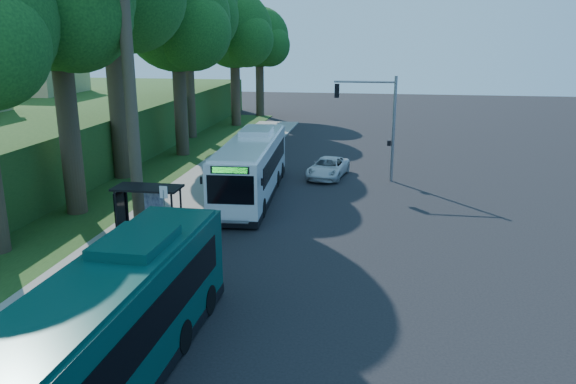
% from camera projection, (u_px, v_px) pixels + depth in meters
% --- Properties ---
extents(ground, '(140.00, 140.00, 0.00)m').
position_uv_depth(ground, '(301.00, 225.00, 29.22)').
color(ground, black).
rests_on(ground, ground).
extents(sidewalk, '(4.50, 70.00, 0.12)m').
position_uv_depth(sidewalk, '(167.00, 217.00, 30.30)').
color(sidewalk, gray).
rests_on(sidewalk, ground).
extents(red_curb, '(0.25, 30.00, 0.13)m').
position_uv_depth(red_curb, '(183.00, 245.00, 26.15)').
color(red_curb, maroon).
rests_on(red_curb, ground).
extents(grass_verge, '(8.00, 70.00, 0.06)m').
position_uv_depth(grass_verge, '(111.00, 189.00, 35.93)').
color(grass_verge, '#234719').
rests_on(grass_verge, ground).
extents(bus_shelter, '(3.20, 1.51, 2.55)m').
position_uv_depth(bus_shelter, '(145.00, 201.00, 27.11)').
color(bus_shelter, black).
rests_on(bus_shelter, ground).
extents(stop_sign_pole, '(0.35, 0.06, 3.17)m').
position_uv_depth(stop_sign_pole, '(165.00, 210.00, 24.72)').
color(stop_sign_pole, gray).
rests_on(stop_sign_pole, ground).
extents(traffic_signal_pole, '(4.10, 0.30, 7.00)m').
position_uv_depth(traffic_signal_pole, '(379.00, 115.00, 36.97)').
color(traffic_signal_pole, gray).
rests_on(traffic_signal_pole, ground).
extents(hillside_backdrop, '(24.00, 60.00, 8.80)m').
position_uv_depth(hillside_backdrop, '(14.00, 123.00, 46.90)').
color(hillside_backdrop, '#234719').
rests_on(hillside_backdrop, ground).
extents(tree_0, '(8.40, 8.00, 15.70)m').
position_uv_depth(tree_0, '(57.00, 0.00, 28.07)').
color(tree_0, '#382B1E').
rests_on(tree_0, ground).
extents(tree_2, '(8.82, 8.40, 15.12)m').
position_uv_depth(tree_2, '(178.00, 23.00, 43.40)').
color(tree_2, '#382B1E').
rests_on(tree_2, ground).
extents(tree_3, '(10.08, 9.60, 17.28)m').
position_uv_depth(tree_3, '(186.00, 7.00, 50.91)').
color(tree_3, '#382B1E').
rests_on(tree_3, ground).
extents(tree_4, '(8.40, 8.00, 14.14)m').
position_uv_depth(tree_4, '(235.00, 33.00, 58.75)').
color(tree_4, '#382B1E').
rests_on(tree_4, ground).
extents(tree_5, '(7.35, 7.00, 12.86)m').
position_uv_depth(tree_5, '(260.00, 40.00, 66.42)').
color(tree_5, '#382B1E').
rests_on(tree_5, ground).
extents(white_bus, '(3.45, 12.93, 3.82)m').
position_uv_depth(white_bus, '(252.00, 166.00, 34.08)').
color(white_bus, white).
rests_on(white_bus, ground).
extents(teal_bus, '(2.96, 12.77, 3.79)m').
position_uv_depth(teal_bus, '(108.00, 329.00, 15.14)').
color(teal_bus, '#0B3D36').
rests_on(teal_bus, ground).
extents(pickup, '(2.96, 5.11, 1.34)m').
position_uv_depth(pickup, '(328.00, 168.00, 38.89)').
color(pickup, silver).
rests_on(pickup, ground).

